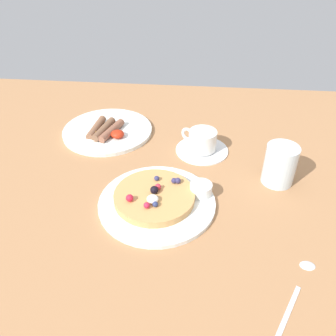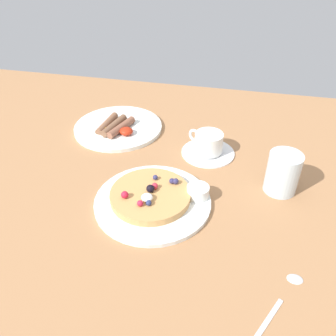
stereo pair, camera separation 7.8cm
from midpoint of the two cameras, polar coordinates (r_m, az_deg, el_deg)
The scene contains 10 objects.
ground_plane at distance 81.95cm, azimuth 0.63°, elevation -4.50°, with size 176.72×121.70×3.00cm, color #A5734A.
pancake_plate at distance 77.15cm, azimuth 0.38°, elevation -5.63°, with size 25.79×25.79×1.01cm, color white.
pancake_with_berries at distance 76.59cm, azimuth 0.20°, elevation -4.58°, with size 17.83×17.83×3.46cm.
syrup_ramekin at distance 77.58cm, azimuth 7.82°, elevation -3.94°, with size 4.99×4.99×2.64cm.
breakfast_plate at distance 104.26cm, azimuth -6.03°, elevation 6.59°, with size 25.82×25.82×1.14cm, color white.
fried_breakfast at distance 101.40cm, azimuth -6.64°, elevation 6.60°, with size 12.20×12.20×2.32cm.
coffee_saucer at distance 93.97cm, azimuth 8.95°, elevation 2.52°, with size 14.12×14.12×0.80cm, color white.
coffee_cup at distance 92.36cm, azimuth 9.05°, elevation 4.16°, with size 9.68×7.43×5.24cm.
teaspoon at distance 66.47cm, azimuth 21.92°, elevation -18.96°, with size 9.46×15.60×0.60cm.
water_glass at distance 83.53cm, azimuth 20.89°, elevation -0.84°, with size 7.44×7.44×9.70cm, color silver.
Camera 2 is at (16.17, -59.95, 52.33)cm, focal length 37.19 mm.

